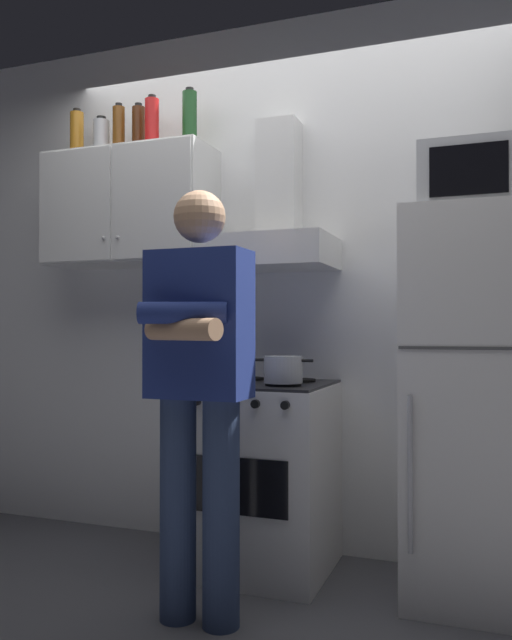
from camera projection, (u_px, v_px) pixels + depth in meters
name	position (u px, v px, depth m)	size (l,w,h in m)	color
ground_plane	(256.00, 591.00, 2.72)	(7.00, 7.00, 0.00)	#4C4C51
back_wall_tiled	(296.00, 283.00, 3.30)	(4.80, 0.10, 2.70)	white
upper_cabinet	(130.00, 208.00, 3.39)	(0.90, 0.37, 0.60)	silver
stove_oven	(264.00, 475.00, 2.97)	(0.60, 0.62, 0.87)	white
range_hood	(273.00, 229.00, 3.11)	(0.60, 0.44, 0.75)	white
refrigerator	(481.00, 404.00, 2.65)	(0.60, 0.62, 1.60)	white
microwave	(480.00, 179.00, 2.68)	(0.48, 0.37, 0.28)	#B7BABF
person_standing	(199.00, 385.00, 2.43)	(0.38, 0.33, 1.64)	navy
cooking_pot	(283.00, 369.00, 2.82)	(0.27, 0.17, 0.12)	#B7BABF
bottle_liquor_amber	(77.00, 135.00, 3.51)	(0.07, 0.07, 0.27)	#B7721E
bottle_canister_steel	(101.00, 137.00, 3.44)	(0.09, 0.09, 0.20)	#B2B5BA
bottle_rum_dark	(138.00, 130.00, 3.42)	(0.07, 0.07, 0.26)	#47230F
bottle_soda_red	(152.00, 123.00, 3.31)	(0.07, 0.07, 0.27)	red
bottle_wine_green	(190.00, 119.00, 3.29)	(0.08, 0.08, 0.30)	#19471E
bottle_beer_brown	(119.00, 130.00, 3.42)	(0.06, 0.06, 0.27)	brown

